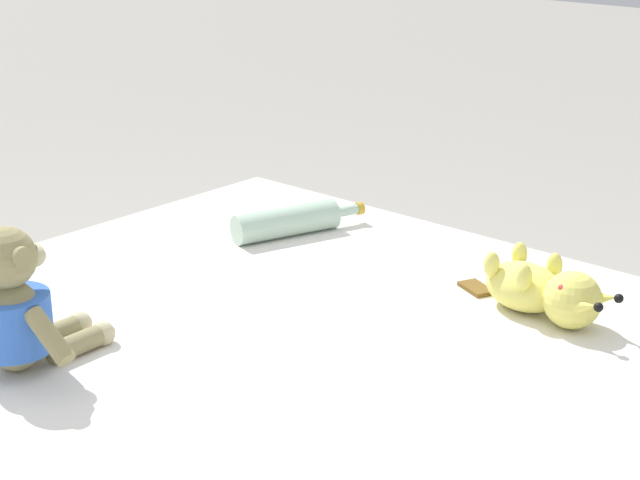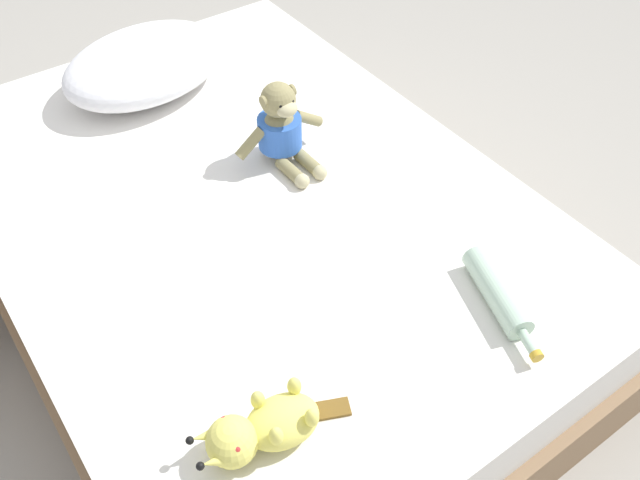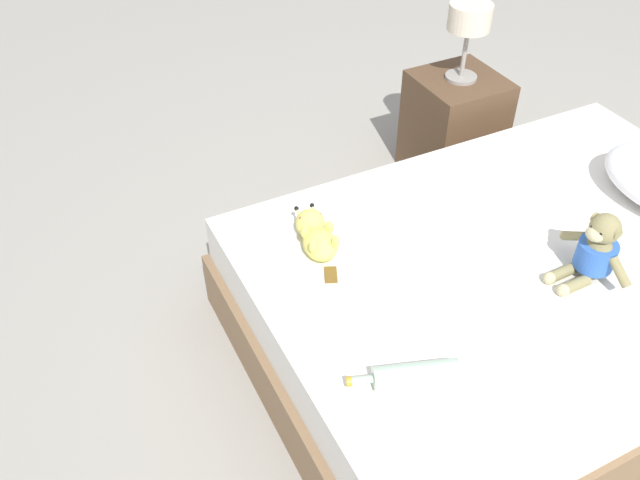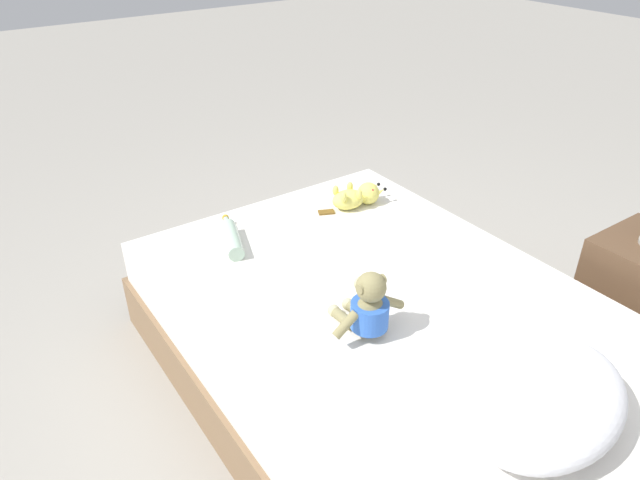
{
  "view_description": "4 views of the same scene",
  "coord_description": "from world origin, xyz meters",
  "px_view_note": "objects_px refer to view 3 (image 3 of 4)",
  "views": [
    {
      "loc": [
        -1.13,
        0.85,
        1.14
      ],
      "look_at": [
        0.01,
        -0.43,
        0.52
      ],
      "focal_mm": 57.17,
      "sensor_mm": 36.0,
      "label": 1
    },
    {
      "loc": [
        -0.63,
        -1.22,
        1.64
      ],
      "look_at": [
        -0.0,
        -0.35,
        0.53
      ],
      "focal_mm": 38.64,
      "sensor_mm": 36.0,
      "label": 2
    },
    {
      "loc": [
        1.17,
        -1.37,
        1.89
      ],
      "look_at": [
        -0.3,
        -0.63,
        0.47
      ],
      "focal_mm": 37.61,
      "sensor_mm": 36.0,
      "label": 3
    },
    {
      "loc": [
        1.12,
        1.18,
        1.63
      ],
      "look_at": [
        0.06,
        -0.34,
        0.5
      ],
      "focal_mm": 32.45,
      "sensor_mm": 36.0,
      "label": 4
    }
  ],
  "objects_px": {
    "glass_bottle": "(414,374)",
    "nightstand": "(453,127)",
    "bed": "(519,294)",
    "bedside_lamp": "(469,22)",
    "plush_monkey": "(595,252)",
    "plush_yellow_creature": "(316,235)"
  },
  "relations": [
    {
      "from": "glass_bottle",
      "to": "bedside_lamp",
      "type": "relative_size",
      "value": 0.92
    },
    {
      "from": "plush_yellow_creature",
      "to": "bedside_lamp",
      "type": "relative_size",
      "value": 1.0
    },
    {
      "from": "plush_yellow_creature",
      "to": "nightstand",
      "type": "relative_size",
      "value": 0.67
    },
    {
      "from": "bed",
      "to": "nightstand",
      "type": "height_order",
      "value": "nightstand"
    },
    {
      "from": "glass_bottle",
      "to": "nightstand",
      "type": "xyz_separation_m",
      "value": [
        -1.24,
        1.04,
        -0.19
      ]
    },
    {
      "from": "glass_bottle",
      "to": "nightstand",
      "type": "bearing_deg",
      "value": 140.1
    },
    {
      "from": "plush_monkey",
      "to": "bedside_lamp",
      "type": "distance_m",
      "value": 1.21
    },
    {
      "from": "bed",
      "to": "nightstand",
      "type": "bearing_deg",
      "value": 157.65
    },
    {
      "from": "bed",
      "to": "bedside_lamp",
      "type": "distance_m",
      "value": 1.18
    },
    {
      "from": "bed",
      "to": "glass_bottle",
      "type": "bearing_deg",
      "value": -66.6
    },
    {
      "from": "plush_monkey",
      "to": "bedside_lamp",
      "type": "height_order",
      "value": "bedside_lamp"
    },
    {
      "from": "bedside_lamp",
      "to": "nightstand",
      "type": "bearing_deg",
      "value": 180.0
    },
    {
      "from": "bed",
      "to": "glass_bottle",
      "type": "height_order",
      "value": "glass_bottle"
    },
    {
      "from": "bed",
      "to": "glass_bottle",
      "type": "xyz_separation_m",
      "value": [
        0.28,
        -0.64,
        0.24
      ]
    },
    {
      "from": "glass_bottle",
      "to": "bedside_lamp",
      "type": "xyz_separation_m",
      "value": [
        -1.24,
        1.04,
        0.31
      ]
    },
    {
      "from": "plush_monkey",
      "to": "glass_bottle",
      "type": "bearing_deg",
      "value": -81.64
    },
    {
      "from": "nightstand",
      "to": "bedside_lamp",
      "type": "bearing_deg",
      "value": 0.0
    },
    {
      "from": "nightstand",
      "to": "plush_monkey",
      "type": "bearing_deg",
      "value": -15.47
    },
    {
      "from": "plush_monkey",
      "to": "glass_bottle",
      "type": "xyz_separation_m",
      "value": [
        0.11,
        -0.73,
        -0.06
      ]
    },
    {
      "from": "bed",
      "to": "plush_monkey",
      "type": "relative_size",
      "value": 6.57
    },
    {
      "from": "bedside_lamp",
      "to": "bed",
      "type": "bearing_deg",
      "value": -22.35
    },
    {
      "from": "plush_monkey",
      "to": "bedside_lamp",
      "type": "relative_size",
      "value": 0.86
    }
  ]
}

